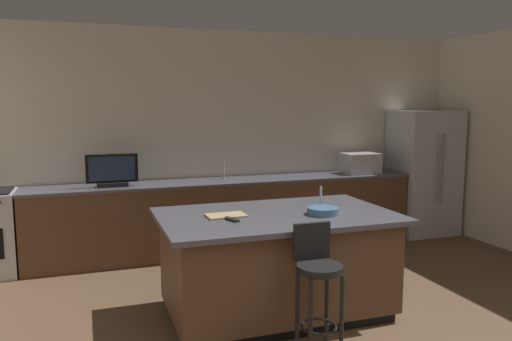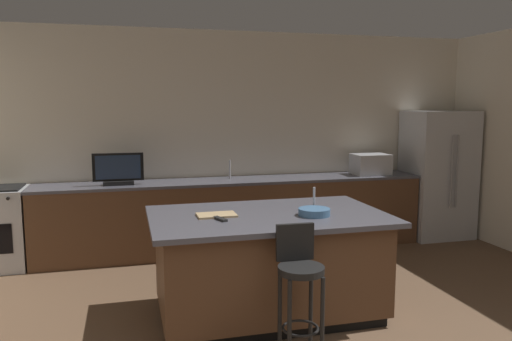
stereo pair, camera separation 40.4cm
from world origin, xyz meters
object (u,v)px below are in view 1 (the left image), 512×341
object	(u,v)px
microwave	(360,163)
bar_stool_center	(318,279)
refrigerator	(423,173)
cutting_board	(226,216)
fruit_bowl	(323,211)
tv_remote	(232,219)
tv_monitor	(112,172)
cell_phone	(230,218)
kitchen_island	(277,263)

from	to	relation	value
microwave	bar_stool_center	world-z (taller)	microwave
refrigerator	cutting_board	bearing A→B (deg)	-151.25
refrigerator	fruit_bowl	distance (m)	3.44
microwave	tv_remote	bearing A→B (deg)	-139.43
fruit_bowl	tv_remote	size ratio (longest dim) A/B	1.62
tv_monitor	cell_phone	bearing A→B (deg)	-66.90
microwave	cell_phone	xyz separation A→B (m)	(-2.48, -2.04, -0.14)
kitchen_island	bar_stool_center	size ratio (longest dim) A/B	2.06
refrigerator	cell_phone	bearing A→B (deg)	-150.30
bar_stool_center	cell_phone	bearing A→B (deg)	120.72
tv_monitor	cutting_board	size ratio (longest dim) A/B	1.75
kitchen_island	bar_stool_center	xyz separation A→B (m)	(0.00, -0.82, 0.13)
microwave	fruit_bowl	size ratio (longest dim) A/B	1.74
kitchen_island	tv_remote	xyz separation A→B (m)	(-0.45, -0.13, 0.46)
kitchen_island	cell_phone	xyz separation A→B (m)	(-0.44, -0.04, 0.46)
microwave	cutting_board	size ratio (longest dim) A/B	1.43
microwave	tv_remote	distance (m)	3.28
cell_phone	cutting_board	world-z (taller)	cutting_board
microwave	cell_phone	size ratio (longest dim) A/B	3.20
tv_monitor	bar_stool_center	xyz separation A→B (m)	(1.29, -2.78, -0.50)
tv_monitor	fruit_bowl	distance (m)	2.69
kitchen_island	cutting_board	distance (m)	0.65
tv_monitor	fruit_bowl	world-z (taller)	tv_monitor
cutting_board	tv_remote	bearing A→B (deg)	-89.24
tv_monitor	cell_phone	size ratio (longest dim) A/B	3.92
tv_remote	cutting_board	size ratio (longest dim) A/B	0.51
fruit_bowl	cell_phone	size ratio (longest dim) A/B	1.84
fruit_bowl	cutting_board	xyz separation A→B (m)	(-0.82, 0.19, -0.02)
kitchen_island	tv_monitor	xyz separation A→B (m)	(-1.29, 1.95, 0.63)
bar_stool_center	fruit_bowl	xyz separation A→B (m)	(0.37, 0.66, 0.35)
bar_stool_center	refrigerator	bearing A→B (deg)	43.70
cell_phone	tv_remote	size ratio (longest dim) A/B	0.88
fruit_bowl	refrigerator	bearing A→B (deg)	38.25
refrigerator	fruit_bowl	size ratio (longest dim) A/B	6.49
tv_monitor	cutting_board	world-z (taller)	tv_monitor
microwave	fruit_bowl	bearing A→B (deg)	-127.57
microwave	kitchen_island	bearing A→B (deg)	-135.45
bar_stool_center	cutting_board	xyz separation A→B (m)	(-0.46, 0.86, 0.33)
microwave	cutting_board	world-z (taller)	microwave
bar_stool_center	cutting_board	world-z (taller)	bar_stool_center
refrigerator	tv_remote	distance (m)	4.09
microwave	bar_stool_center	bearing A→B (deg)	-125.74
bar_stool_center	fruit_bowl	bearing A→B (deg)	62.31
refrigerator	cell_phone	world-z (taller)	refrigerator
refrigerator	microwave	size ratio (longest dim) A/B	3.72
microwave	bar_stool_center	size ratio (longest dim) A/B	0.48
fruit_bowl	bar_stool_center	bearing A→B (deg)	-119.12
refrigerator	bar_stool_center	size ratio (longest dim) A/B	1.78
bar_stool_center	cell_phone	size ratio (longest dim) A/B	6.69
tv_monitor	refrigerator	bearing A→B (deg)	0.14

